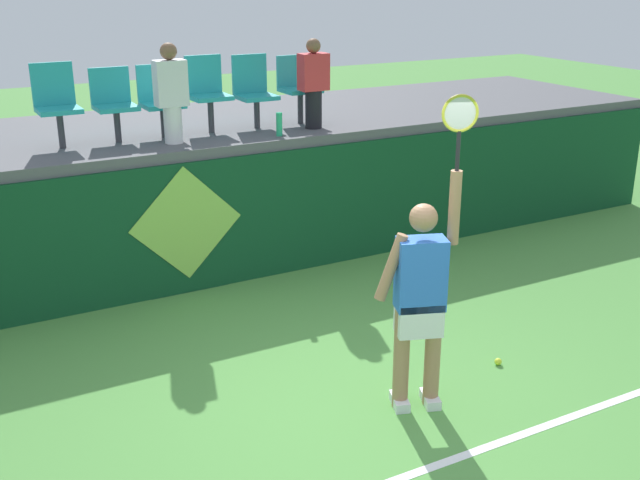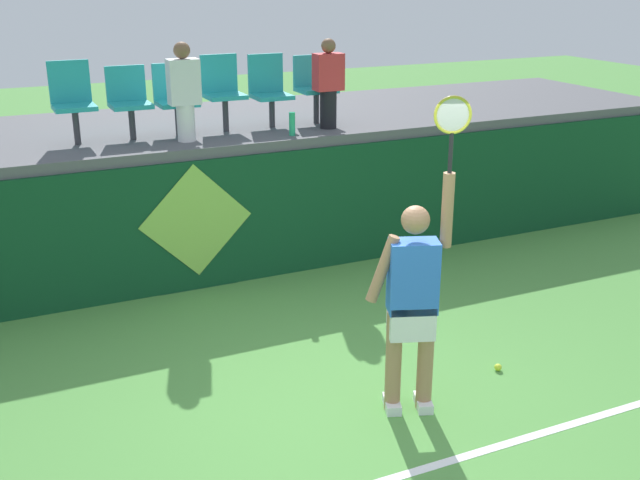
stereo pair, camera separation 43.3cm
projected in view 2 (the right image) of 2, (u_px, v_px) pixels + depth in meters
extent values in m
plane|color=#519342|center=(351.00, 410.00, 6.34)|extent=(40.00, 40.00, 0.00)
cube|color=#0F4223|center=(228.00, 220.00, 8.72)|extent=(13.37, 0.20, 1.47)
cube|color=#56565B|center=(190.00, 128.00, 9.66)|extent=(13.37, 2.91, 0.12)
cube|color=white|center=(410.00, 473.00, 5.55)|extent=(12.03, 0.08, 0.01)
cube|color=white|center=(392.00, 404.00, 6.35)|extent=(0.20, 0.29, 0.08)
cube|color=white|center=(423.00, 403.00, 6.37)|extent=(0.20, 0.29, 0.08)
cylinder|color=#A87A56|center=(393.00, 361.00, 6.22)|extent=(0.13, 0.13, 0.87)
cylinder|color=#A87A56|center=(425.00, 360.00, 6.24)|extent=(0.13, 0.13, 0.87)
cube|color=white|center=(411.00, 320.00, 6.11)|extent=(0.41, 0.33, 0.28)
cube|color=blue|center=(413.00, 277.00, 5.99)|extent=(0.43, 0.34, 0.58)
sphere|color=#A87A56|center=(416.00, 220.00, 5.83)|extent=(0.22, 0.22, 0.22)
cylinder|color=#A87A56|center=(383.00, 269.00, 5.94)|extent=(0.27, 0.17, 0.55)
cylinder|color=#A87A56|center=(447.00, 210.00, 5.83)|extent=(0.09, 0.09, 0.58)
cylinder|color=black|center=(451.00, 153.00, 5.68)|extent=(0.03, 0.03, 0.30)
torus|color=gold|center=(453.00, 115.00, 5.59)|extent=(0.27, 0.12, 0.28)
ellipsoid|color=silver|center=(453.00, 115.00, 5.59)|extent=(0.23, 0.10, 0.24)
sphere|color=#D1E533|center=(498.00, 367.00, 6.95)|extent=(0.07, 0.07, 0.07)
cylinder|color=#26B272|center=(292.00, 124.00, 8.88)|extent=(0.07, 0.07, 0.27)
cylinder|color=#38383D|center=(76.00, 127.00, 8.43)|extent=(0.07, 0.07, 0.38)
cube|color=teal|center=(74.00, 107.00, 8.35)|extent=(0.44, 0.42, 0.05)
cube|color=teal|center=(69.00, 81.00, 8.43)|extent=(0.44, 0.04, 0.45)
cylinder|color=#38383D|center=(132.00, 124.00, 8.67)|extent=(0.07, 0.07, 0.36)
cube|color=teal|center=(131.00, 105.00, 8.60)|extent=(0.44, 0.42, 0.05)
cube|color=teal|center=(126.00, 83.00, 8.69)|extent=(0.44, 0.04, 0.39)
cylinder|color=#38383D|center=(178.00, 121.00, 8.88)|extent=(0.07, 0.07, 0.34)
cube|color=teal|center=(177.00, 103.00, 8.81)|extent=(0.44, 0.42, 0.05)
cube|color=teal|center=(172.00, 81.00, 8.90)|extent=(0.44, 0.04, 0.41)
cylinder|color=#38383D|center=(226.00, 115.00, 9.10)|extent=(0.07, 0.07, 0.39)
cube|color=teal|center=(225.00, 96.00, 9.03)|extent=(0.44, 0.42, 0.05)
cube|color=teal|center=(219.00, 73.00, 9.11)|extent=(0.44, 0.04, 0.44)
cylinder|color=#38383D|center=(272.00, 113.00, 9.34)|extent=(0.07, 0.07, 0.34)
cube|color=teal|center=(272.00, 96.00, 9.27)|extent=(0.44, 0.42, 0.05)
cube|color=teal|center=(265.00, 73.00, 9.35)|extent=(0.44, 0.04, 0.46)
cylinder|color=#38383D|center=(316.00, 108.00, 9.56)|extent=(0.07, 0.07, 0.38)
cube|color=teal|center=(316.00, 90.00, 9.49)|extent=(0.44, 0.42, 0.05)
cube|color=teal|center=(310.00, 70.00, 9.58)|extent=(0.44, 0.04, 0.38)
cylinder|color=black|center=(328.00, 109.00, 9.26)|extent=(0.20, 0.20, 0.45)
cube|color=red|center=(328.00, 72.00, 9.11)|extent=(0.34, 0.20, 0.43)
sphere|color=brown|center=(328.00, 46.00, 9.01)|extent=(0.17, 0.17, 0.17)
cylinder|color=white|center=(186.00, 123.00, 8.58)|extent=(0.20, 0.20, 0.41)
cube|color=white|center=(184.00, 82.00, 8.43)|extent=(0.34, 0.20, 0.49)
sphere|color=brown|center=(182.00, 50.00, 8.32)|extent=(0.18, 0.18, 0.18)
cube|color=#0F4223|center=(200.00, 289.00, 8.72)|extent=(0.90, 0.01, 0.00)
plane|color=#8CC64C|center=(196.00, 221.00, 8.45)|extent=(1.27, 0.00, 1.27)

